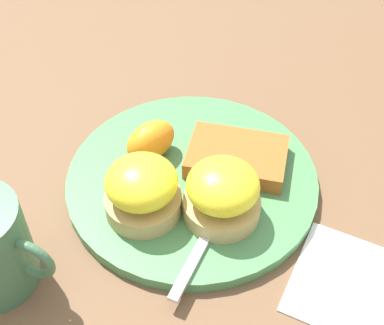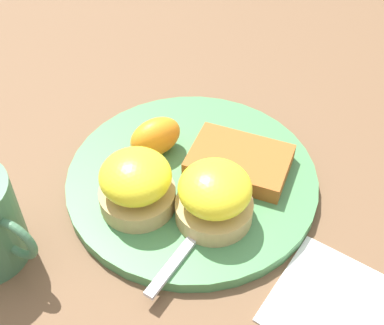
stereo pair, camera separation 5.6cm
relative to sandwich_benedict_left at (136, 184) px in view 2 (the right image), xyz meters
name	(u,v)px [view 2 (the right image)]	position (x,y,z in m)	size (l,w,h in m)	color
ground_plane	(192,184)	(0.03, 0.06, -0.04)	(1.10, 1.10, 0.00)	brown
plate	(192,180)	(0.03, 0.06, -0.04)	(0.27, 0.27, 0.01)	#47844C
sandwich_benedict_left	(136,184)	(0.00, 0.00, 0.00)	(0.08, 0.08, 0.06)	tan
sandwich_benedict_right	(215,196)	(0.08, 0.02, 0.00)	(0.08, 0.08, 0.06)	tan
hashbrown_patty	(239,161)	(0.07, 0.09, -0.02)	(0.11, 0.07, 0.02)	#A45723
orange_wedge	(156,137)	(-0.02, 0.08, -0.01)	(0.06, 0.04, 0.04)	orange
fork	(216,209)	(0.07, 0.03, -0.03)	(0.04, 0.21, 0.00)	silver
napkin	(336,305)	(0.21, -0.01, -0.04)	(0.11, 0.11, 0.00)	white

